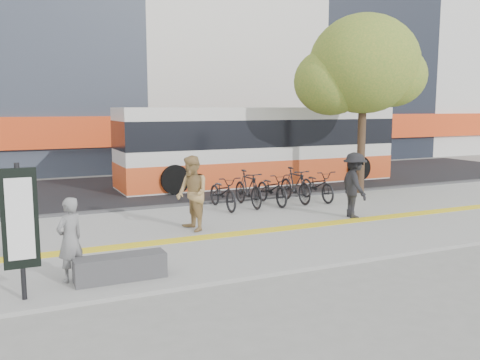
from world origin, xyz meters
name	(u,v)px	position (x,y,z in m)	size (l,w,h in m)	color
ground	(228,250)	(0.00, 0.00, 0.00)	(120.00, 120.00, 0.00)	slate
sidewalk	(204,234)	(0.00, 1.50, 0.04)	(40.00, 7.00, 0.08)	gray
tactile_strip	(211,236)	(0.00, 1.00, 0.09)	(40.00, 0.45, 0.01)	yellow
street	(133,190)	(0.00, 9.00, 0.03)	(40.00, 8.00, 0.06)	black
curb	(163,208)	(0.00, 5.00, 0.07)	(40.00, 0.25, 0.14)	#38383B
bench	(120,268)	(-2.60, -1.20, 0.30)	(1.60, 0.45, 0.45)	#38383B
signboard	(20,221)	(-4.20, -1.51, 1.37)	(0.55, 0.10, 2.20)	black
street_tree	(361,67)	(7.18, 4.82, 4.51)	(4.40, 3.80, 6.31)	#3C281B
bus	(260,148)	(5.12, 8.50, 1.49)	(11.43, 2.71, 3.04)	silver
bicycle_row	(272,188)	(3.25, 4.00, 0.61)	(4.02, 1.92, 1.12)	black
seated_woman	(70,239)	(-3.40, -0.88, 0.83)	(0.55, 0.36, 1.50)	black
pedestrian_tan	(192,194)	(-0.19, 1.76, 1.02)	(0.91, 0.71, 1.87)	#A38250
pedestrian_dark	(354,185)	(4.41, 1.37, 0.99)	(1.17, 0.67, 1.81)	black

